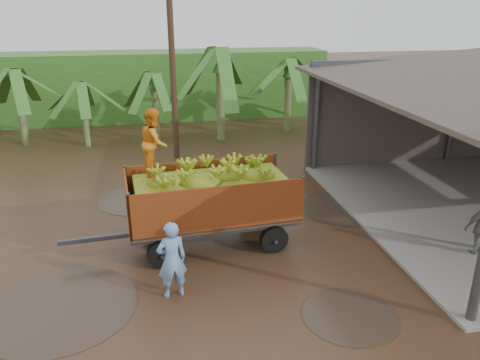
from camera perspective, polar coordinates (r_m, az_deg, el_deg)
The scene contains 6 objects.
ground at distance 12.10m, azimuth -6.12°, elevation -9.21°, with size 100.00×100.00×0.00m, color black.
hedge_north at distance 26.84m, azimuth -13.82°, elevation 11.07°, with size 22.00×3.00×3.60m, color #2D661E.
banana_trailer at distance 12.12m, azimuth -3.73°, elevation -2.07°, with size 6.06×2.41×3.67m.
man_blue at distance 10.21m, azimuth -8.31°, elevation -9.62°, with size 0.65×0.43×1.78m, color #6C95C5.
utility_pole at distance 18.90m, azimuth -8.26°, elevation 14.26°, with size 1.20×0.24×7.81m.
banana_plants at distance 17.87m, azimuth -22.53°, elevation 5.38°, with size 24.09×20.10×4.24m.
Camera 1 is at (-0.74, -10.48, 6.00)m, focal length 35.00 mm.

